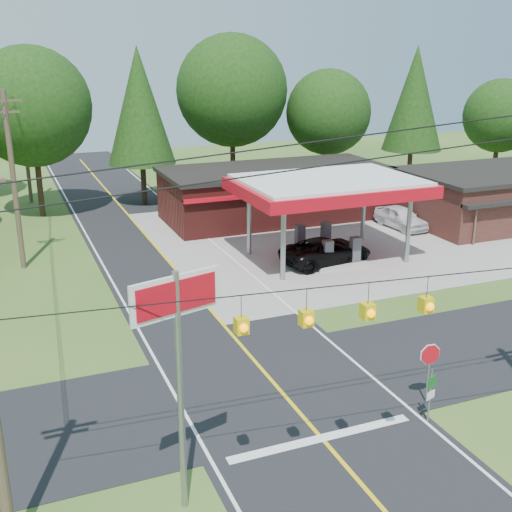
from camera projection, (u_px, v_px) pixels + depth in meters
name	position (u px, v px, depth m)	size (l,w,h in m)	color
ground	(277.00, 387.00, 23.97)	(120.00, 120.00, 0.00)	#35581F
main_highway	(277.00, 387.00, 23.97)	(8.00, 120.00, 0.02)	black
cross_road	(277.00, 387.00, 23.96)	(70.00, 7.00, 0.02)	black
lane_center_yellow	(277.00, 386.00, 23.96)	(0.15, 110.00, 0.00)	yellow
gas_canopy	(329.00, 189.00, 37.32)	(10.60, 7.40, 4.88)	gray
convenience_store	(275.00, 192.00, 47.20)	(16.40, 7.55, 3.80)	#571B18
utility_pole_far_left	(13.00, 179.00, 35.35)	(1.80, 0.30, 10.00)	#473828
utility_pole_north	(25.00, 144.00, 51.00)	(0.30, 0.30, 9.50)	#473828
overhead_beacons	(338.00, 289.00, 16.40)	(17.04, 2.04, 1.03)	black
treeline_backdrop	(145.00, 119.00, 43.09)	(70.27, 51.59, 13.30)	#332316
suv_car	(326.00, 251.00, 37.41)	(5.50, 5.50, 1.53)	black
sedan_car	(401.00, 218.00, 44.78)	(4.50, 4.50, 1.53)	white
big_stop_sign	(178.00, 337.00, 16.18)	(2.49, 0.77, 6.89)	gray
octagonal_stop_sign	(430.00, 359.00, 22.39)	(0.81, 0.13, 2.32)	gray
route_sign_post	(431.00, 391.00, 21.37)	(0.40, 0.16, 1.99)	gray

